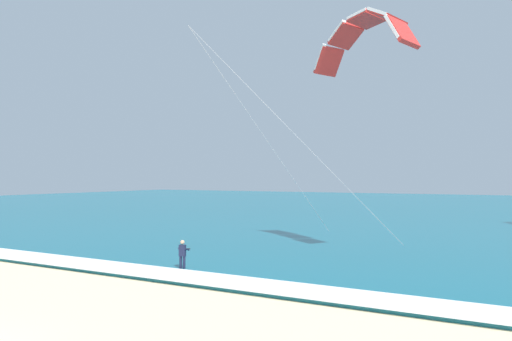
# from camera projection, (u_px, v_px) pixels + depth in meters

# --- Properties ---
(sea) EXTENTS (200.00, 120.00, 0.20)m
(sea) POSITION_uv_depth(u_px,v_px,m) (409.00, 208.00, 75.11)
(sea) COLOR #146075
(sea) RESTS_ON ground
(surf_foam) EXTENTS (200.00, 2.43, 0.04)m
(surf_foam) POSITION_uv_depth(u_px,v_px,m) (176.00, 275.00, 23.24)
(surf_foam) COLOR white
(surf_foam) RESTS_ON sea
(surfboard) EXTENTS (0.70, 1.46, 0.09)m
(surfboard) POSITION_uv_depth(u_px,v_px,m) (182.00, 272.00, 24.91)
(surfboard) COLOR #239EC6
(surfboard) RESTS_ON ground
(kitesurfer) EXTENTS (0.58, 0.58, 1.69)m
(kitesurfer) POSITION_uv_depth(u_px,v_px,m) (183.00, 254.00, 24.94)
(kitesurfer) COLOR #191E38
(kitesurfer) RESTS_ON ground
(kite_primary) EXTENTS (10.79, 12.14, 14.15)m
(kite_primary) POSITION_uv_depth(u_px,v_px,m) (363.00, 34.00, 29.99)
(kite_primary) COLOR red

